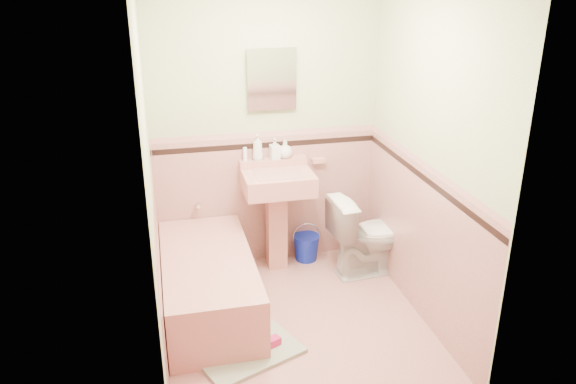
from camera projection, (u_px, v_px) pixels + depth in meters
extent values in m
plane|color=tan|center=(295.00, 322.00, 4.49)|extent=(2.20, 2.20, 0.00)
plane|color=beige|center=(266.00, 130.00, 5.02)|extent=(2.50, 0.00, 2.50)
plane|color=beige|center=(346.00, 241.00, 3.03)|extent=(2.50, 0.00, 2.50)
plane|color=beige|center=(150.00, 183.00, 3.82)|extent=(0.00, 2.50, 2.50)
plane|color=beige|center=(428.00, 161.00, 4.24)|extent=(0.00, 2.50, 2.50)
plane|color=tan|center=(267.00, 199.00, 5.25)|extent=(2.00, 0.00, 2.00)
plane|color=tan|center=(341.00, 342.00, 3.29)|extent=(2.00, 0.00, 2.00)
plane|color=tan|center=(160.00, 269.00, 4.06)|extent=(0.00, 2.20, 2.20)
plane|color=tan|center=(419.00, 241.00, 4.48)|extent=(0.00, 2.20, 2.20)
plane|color=black|center=(266.00, 145.00, 5.06)|extent=(2.00, 0.00, 2.00)
plane|color=black|center=(344.00, 261.00, 3.10)|extent=(2.00, 0.00, 2.00)
plane|color=black|center=(154.00, 201.00, 3.87)|extent=(0.00, 2.20, 2.20)
plane|color=black|center=(424.00, 178.00, 4.29)|extent=(0.00, 2.20, 2.20)
plane|color=tan|center=(266.00, 134.00, 5.02)|extent=(2.00, 0.00, 2.00)
plane|color=tan|center=(345.00, 244.00, 3.06)|extent=(2.00, 0.00, 2.00)
plane|color=tan|center=(153.00, 187.00, 3.83)|extent=(0.00, 2.20, 2.20)
plane|color=tan|center=(425.00, 165.00, 4.25)|extent=(0.00, 2.20, 2.20)
cube|color=tan|center=(209.00, 285.00, 4.57)|extent=(0.70, 1.50, 0.45)
cylinder|color=silver|center=(198.00, 204.00, 5.08)|extent=(0.04, 0.12, 0.04)
cylinder|color=silver|center=(274.00, 166.00, 5.05)|extent=(0.02, 0.02, 0.10)
cube|color=white|center=(272.00, 79.00, 4.84)|extent=(0.36, 0.04, 0.45)
cube|color=tan|center=(318.00, 160.00, 5.20)|extent=(0.12, 0.07, 0.04)
imported|color=#B2B2B2|center=(258.00, 147.00, 5.00)|extent=(0.11, 0.11, 0.23)
imported|color=#B2B2B2|center=(275.00, 149.00, 5.04)|extent=(0.09, 0.09, 0.18)
imported|color=#B2B2B2|center=(285.00, 149.00, 5.06)|extent=(0.16, 0.16, 0.16)
cylinder|color=white|center=(245.00, 154.00, 5.00)|extent=(0.05, 0.05, 0.12)
imported|color=white|center=(370.00, 235.00, 5.10)|extent=(0.76, 0.47, 0.74)
cube|color=gray|center=(248.00, 352.00, 4.13)|extent=(0.85, 0.72, 0.03)
cube|color=#BF1E59|center=(271.00, 343.00, 4.16)|extent=(0.16, 0.12, 0.06)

